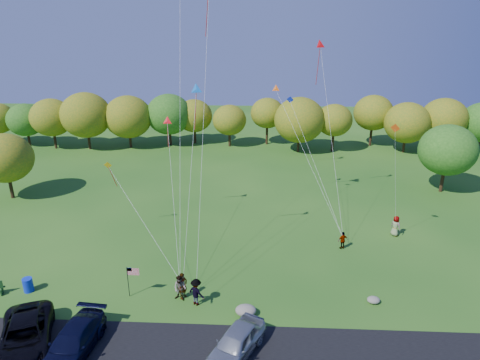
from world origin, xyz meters
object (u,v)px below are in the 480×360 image
at_px(flyer_c, 196,292).
at_px(minivan_dark, 25,336).
at_px(flyer_d, 343,240).
at_px(trash_barrel, 28,285).
at_px(minivan_navy, 73,343).
at_px(flyer_e, 395,226).
at_px(flyer_b, 180,288).
at_px(flyer_a, 183,286).
at_px(minivan_silver, 236,343).

bearing_deg(flyer_c, minivan_dark, 58.08).
distance_m(flyer_d, trash_barrel, 23.93).
distance_m(minivan_navy, trash_barrel, 8.06).
height_order(minivan_dark, flyer_e, flyer_e).
bearing_deg(flyer_b, flyer_a, 74.45).
relative_size(minivan_silver, flyer_a, 2.45).
bearing_deg(minivan_navy, trash_barrel, 139.73).
height_order(minivan_navy, flyer_c, flyer_c).
xyz_separation_m(flyer_a, trash_barrel, (-10.92, 0.23, -0.45)).
xyz_separation_m(flyer_b, trash_barrel, (-10.76, 0.46, -0.42)).
relative_size(flyer_c, trash_barrel, 1.90).
distance_m(minivan_navy, flyer_b, 7.36).
bearing_deg(flyer_e, flyer_b, 81.01).
relative_size(minivan_navy, flyer_e, 2.90).
relative_size(flyer_b, flyer_e, 1.00).
bearing_deg(minivan_dark, flyer_b, 10.19).
height_order(flyer_c, trash_barrel, flyer_c).
bearing_deg(flyer_d, minivan_dark, 9.23).
distance_m(minivan_navy, flyer_d, 21.45).
bearing_deg(flyer_a, minivan_navy, 172.76).
bearing_deg(flyer_c, trash_barrel, 27.29).
xyz_separation_m(minivan_dark, flyer_a, (8.16, 5.23, 0.07)).
bearing_deg(flyer_c, minivan_navy, 69.36).
height_order(minivan_navy, flyer_a, flyer_a).
bearing_deg(flyer_e, flyer_a, 80.64).
height_order(flyer_b, flyer_e, flyer_b).
distance_m(flyer_a, flyer_d, 13.98).
bearing_deg(flyer_b, flyer_d, 49.52).
distance_m(minivan_navy, flyer_c, 7.94).
bearing_deg(flyer_e, minivan_dark, 81.56).
bearing_deg(flyer_a, flyer_e, -23.66).
xyz_separation_m(minivan_dark, minivan_silver, (12.03, 0.09, -0.03)).
distance_m(minivan_dark, minivan_navy, 2.90).
height_order(flyer_c, flyer_d, flyer_c).
distance_m(minivan_dark, trash_barrel, 6.13).
relative_size(minivan_navy, flyer_a, 2.80).
distance_m(minivan_navy, minivan_silver, 9.16).
relative_size(minivan_silver, trash_barrel, 4.65).
height_order(flyer_a, flyer_e, flyer_a).
relative_size(minivan_silver, flyer_c, 2.45).
height_order(minivan_navy, trash_barrel, minivan_navy).
relative_size(flyer_b, flyer_c, 0.97).
distance_m(flyer_a, flyer_b, 0.29).
xyz_separation_m(minivan_navy, flyer_e, (22.21, 15.26, 0.09)).
bearing_deg(trash_barrel, minivan_dark, -63.18).
height_order(minivan_dark, flyer_a, flyer_a).
relative_size(flyer_d, flyer_e, 0.83).
distance_m(minivan_dark, minivan_silver, 12.03).
height_order(minivan_dark, flyer_c, flyer_c).
xyz_separation_m(minivan_silver, flyer_a, (-3.88, 5.14, 0.10)).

